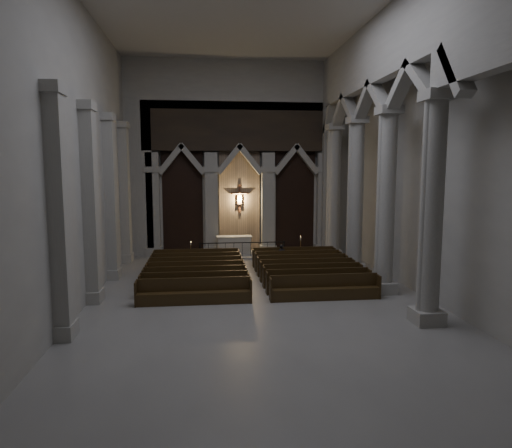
# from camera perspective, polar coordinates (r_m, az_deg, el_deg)

# --- Properties ---
(room) EXTENTS (24.00, 24.10, 12.00)m
(room) POSITION_cam_1_polar(r_m,az_deg,el_deg) (17.55, 0.93, 14.07)
(room) COLOR gray
(room) RESTS_ON ground
(sanctuary_wall) EXTENTS (14.00, 0.77, 12.00)m
(sanctuary_wall) POSITION_cam_1_polar(r_m,az_deg,el_deg) (28.91, -2.07, 9.34)
(sanctuary_wall) COLOR #A3A198
(sanctuary_wall) RESTS_ON ground
(right_arcade) EXTENTS (1.00, 24.00, 12.00)m
(right_arcade) POSITION_cam_1_polar(r_m,az_deg,el_deg) (20.28, 16.47, 13.48)
(right_arcade) COLOR #A3A198
(right_arcade) RESTS_ON ground
(left_pilasters) EXTENTS (0.60, 13.00, 8.03)m
(left_pilasters) POSITION_cam_1_polar(r_m,az_deg,el_deg) (21.31, -18.70, 2.51)
(left_pilasters) COLOR #A3A198
(left_pilasters) RESTS_ON ground
(sanctuary_step) EXTENTS (8.50, 2.60, 0.15)m
(sanctuary_step) POSITION_cam_1_polar(r_m,az_deg,el_deg) (28.47, -1.86, -3.85)
(sanctuary_step) COLOR #A3A198
(sanctuary_step) RESTS_ON ground
(altar) EXTENTS (2.18, 0.87, 1.10)m
(altar) POSITION_cam_1_polar(r_m,az_deg,el_deg) (28.36, -2.74, -2.61)
(altar) COLOR beige
(altar) RESTS_ON sanctuary_step
(altar_rail) EXTENTS (5.19, 0.09, 1.02)m
(altar_rail) POSITION_cam_1_polar(r_m,az_deg,el_deg) (27.56, -1.73, -2.94)
(altar_rail) COLOR black
(altar_rail) RESTS_ON ground
(candle_stand_left) EXTENTS (0.21, 0.21, 1.22)m
(candle_stand_left) POSITION_cam_1_polar(r_m,az_deg,el_deg) (26.81, -8.14, -4.04)
(candle_stand_left) COLOR olive
(candle_stand_left) RESTS_ON ground
(candle_stand_right) EXTENTS (0.23, 0.23, 1.36)m
(candle_stand_right) POSITION_cam_1_polar(r_m,az_deg,el_deg) (27.68, 5.57, -3.57)
(candle_stand_right) COLOR olive
(candle_stand_right) RESTS_ON ground
(pews) EXTENTS (10.05, 7.14, 1.04)m
(pews) POSITION_cam_1_polar(r_m,az_deg,el_deg) (22.08, -0.49, -6.36)
(pews) COLOR black
(pews) RESTS_ON ground
(worshipper) EXTENTS (0.48, 0.35, 1.22)m
(worshipper) POSITION_cam_1_polar(r_m,az_deg,el_deg) (25.45, 3.24, -3.94)
(worshipper) COLOR black
(worshipper) RESTS_ON ground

